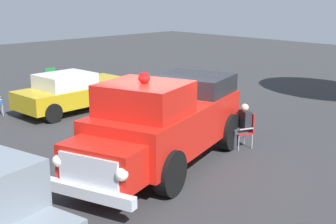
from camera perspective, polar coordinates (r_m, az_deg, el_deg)
ground_plane at (r=12.05m, az=-1.39°, el=-6.67°), size 60.00×60.00×0.00m
vintage_fire_truck at (r=11.72m, az=-0.54°, el=-1.11°), size 3.92×6.33×2.59m
classic_hot_rod at (r=17.72m, az=-11.55°, el=2.50°), size 2.11×4.45×1.46m
lawn_chair_near_truck at (r=13.50m, az=9.52°, el=-1.86°), size 0.64×0.64×1.02m
lawn_chair_spare at (r=21.72m, az=-14.14°, el=4.13°), size 0.57×0.58×1.02m
spectator_seated at (r=13.41m, az=9.05°, el=-1.48°), size 0.55×0.63×1.29m
spectator_standing at (r=15.76m, az=5.19°, el=2.06°), size 0.51×0.54×1.68m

